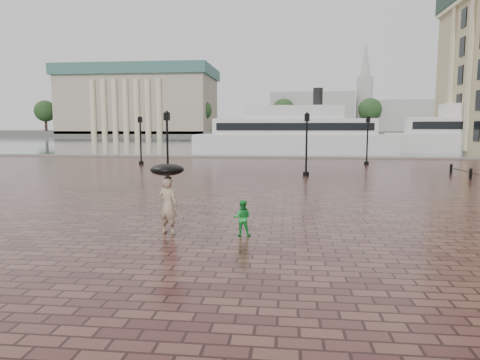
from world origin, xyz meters
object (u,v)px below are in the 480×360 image
object	(u,v)px
ferry_near	(293,134)
adult_pedestrian	(168,205)
street_lamps	(248,142)
child_pedestrian	(242,218)

from	to	relation	value
ferry_near	adult_pedestrian	bearing A→B (deg)	-97.61
adult_pedestrian	ferry_near	bearing A→B (deg)	-78.95
street_lamps	ferry_near	size ratio (longest dim) A/B	0.82
street_lamps	child_pedestrian	bearing A→B (deg)	-85.19
street_lamps	adult_pedestrian	distance (m)	20.87
ferry_near	street_lamps	bearing A→B (deg)	-101.22
street_lamps	adult_pedestrian	size ratio (longest dim) A/B	11.45
child_pedestrian	adult_pedestrian	bearing A→B (deg)	0.03
child_pedestrian	ferry_near	bearing A→B (deg)	-92.15
adult_pedestrian	ferry_near	world-z (taller)	ferry_near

